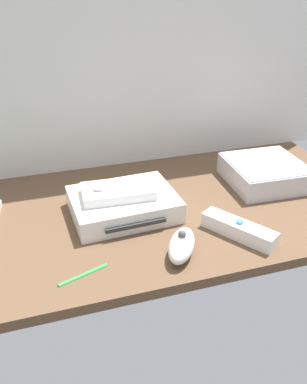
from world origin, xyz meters
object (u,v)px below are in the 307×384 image
at_px(remote_nunchuk, 184,245).
at_px(mini_computer, 265,172).
at_px(stylus_pen, 83,274).
at_px(remote_wand, 239,229).
at_px(game_console, 124,205).
at_px(remote_classic_pad, 118,191).

bearing_deg(remote_nunchuk, mini_computer, 67.13).
height_order(remote_nunchuk, stylus_pen, remote_nunchuk).
bearing_deg(mini_computer, remote_nunchuk, -144.37).
relative_size(remote_wand, remote_nunchuk, 1.33).
bearing_deg(game_console, remote_wand, -39.96).
relative_size(game_console, remote_classic_pad, 1.47).
distance_m(remote_wand, stylus_pen, 0.30).
bearing_deg(stylus_pen, game_console, 56.43).
relative_size(remote_nunchuk, stylus_pen, 1.20).
distance_m(game_console, mini_computer, 0.35).
height_order(remote_wand, remote_nunchuk, remote_nunchuk).
xyz_separation_m(remote_nunchuk, remote_classic_pad, (-0.08, 0.17, 0.03)).
xyz_separation_m(mini_computer, remote_nunchuk, (-0.28, -0.20, -0.01)).
distance_m(game_console, stylus_pen, 0.20).
bearing_deg(mini_computer, game_console, -173.70).
relative_size(mini_computer, stylus_pen, 1.96).
height_order(game_console, stylus_pen, game_console).
bearing_deg(remote_classic_pad, game_console, -22.00).
xyz_separation_m(game_console, remote_classic_pad, (-0.01, 0.01, 0.03)).
bearing_deg(remote_wand, stylus_pen, 152.66).
distance_m(remote_nunchuk, stylus_pen, 0.18).
bearing_deg(game_console, mini_computer, 3.48).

